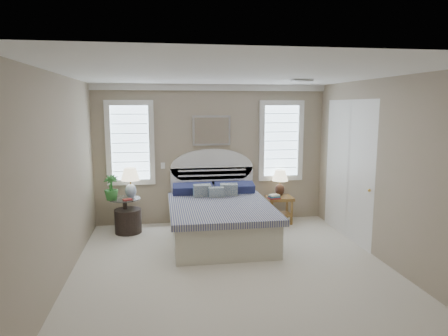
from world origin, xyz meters
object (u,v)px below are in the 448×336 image
Objects in this scene: side_table_left at (125,211)px; nightstand_right at (280,204)px; bed at (219,216)px; floor_pot at (128,221)px; lamp_left at (130,179)px; lamp_right at (280,180)px.

side_table_left reaches higher than nightstand_right.
bed is at bearing -19.74° from side_table_left.
lamp_left reaches higher than floor_pot.
bed is at bearing -18.54° from floor_pot.
nightstand_right is 2.90m from lamp_left.
side_table_left is (-1.65, 0.59, 0.00)m from bed.
bed is at bearing -151.97° from nightstand_right.
lamp_right is at bearing 3.16° from lamp_left.
lamp_right is (2.99, 0.23, 0.46)m from side_table_left.
lamp_right is at bearing 4.47° from side_table_left.
nightstand_right is 0.48m from lamp_right.
lamp_left is (0.06, 0.13, 0.75)m from floor_pot.
lamp_right is at bearing 5.62° from floor_pot.
lamp_right is (2.94, 0.29, 0.62)m from floor_pot.
lamp_right reaches higher than floor_pot.
nightstand_right is at bearing -106.69° from lamp_right.
lamp_left is 1.07× the size of lamp_right.
lamp_right is (2.89, 0.16, -0.12)m from lamp_left.
side_table_left is 0.59m from lamp_left.
side_table_left is at bearing -178.06° from nightstand_right.
bed reaches higher than lamp_left.
bed is 1.78m from lamp_left.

